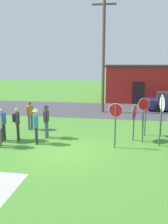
{
  "coord_description": "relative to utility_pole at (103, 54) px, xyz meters",
  "views": [
    {
      "loc": [
        2.45,
        -9.81,
        3.98
      ],
      "look_at": [
        0.48,
        2.58,
        1.3
      ],
      "focal_mm": 38.12,
      "sensor_mm": 36.0,
      "label": 1
    }
  ],
  "objects": [
    {
      "name": "street_asphalt",
      "position": [
        -0.99,
        0.85,
        -4.52
      ],
      "size": [
        60.0,
        6.4,
        0.01
      ],
      "primitive_type": "cube",
      "color": "#424247",
      "rests_on": "ground"
    },
    {
      "name": "stop_sign_tallest",
      "position": [
        2.55,
        -6.9,
        -3.04
      ],
      "size": [
        0.57,
        0.27,
        2.23
      ],
      "color": "#474C4C",
      "rests_on": "ground"
    },
    {
      "name": "stop_sign_rear_left",
      "position": [
        3.63,
        -5.64,
        -3.02
      ],
      "size": [
        0.16,
        0.84,
        2.18
      ],
      "color": "#474C4C",
      "rests_on": "ground"
    },
    {
      "name": "stop_sign_leaning_right",
      "position": [
        2.12,
        -6.75,
        -3.23
      ],
      "size": [
        0.26,
        0.83,
        1.9
      ],
      "color": "#474C4C",
      "rests_on": "ground"
    },
    {
      "name": "stop_sign_far_back",
      "position": [
        1.22,
        -7.96,
        -3.1
      ],
      "size": [
        0.64,
        0.13,
        2.13
      ],
      "color": "#474C4C",
      "rests_on": "ground"
    },
    {
      "name": "person_in_teal",
      "position": [
        -2.39,
        -7.01,
        -3.54
      ],
      "size": [
        0.31,
        0.57,
        1.74
      ],
      "color": "#4C5670",
      "rests_on": "ground"
    },
    {
      "name": "stop_sign_nearest",
      "position": [
        3.33,
        -7.37,
        -2.86
      ],
      "size": [
        0.07,
        0.65,
        2.49
      ],
      "color": "#474C4C",
      "rests_on": "ground"
    },
    {
      "name": "person_on_left",
      "position": [
        -4.43,
        -7.9,
        -3.54
      ],
      "size": [
        0.39,
        0.56,
        1.69
      ],
      "color": "#2D2D33",
      "rests_on": "ground"
    },
    {
      "name": "person_holding_notes",
      "position": [
        -2.6,
        -7.99,
        -3.54
      ],
      "size": [
        0.34,
        0.53,
        1.74
      ],
      "color": "#2D2D33",
      "rests_on": "ground"
    },
    {
      "name": "person_near_signs",
      "position": [
        -3.74,
        -7.62,
        -3.54
      ],
      "size": [
        0.44,
        0.53,
        1.69
      ],
      "color": "#2D2D33",
      "rests_on": "ground"
    },
    {
      "name": "person_with_sunhat",
      "position": [
        -3.84,
        -5.64,
        -3.57
      ],
      "size": [
        0.34,
        0.53,
        1.69
      ],
      "color": "#4C5670",
      "rests_on": "ground"
    },
    {
      "name": "utility_pole",
      "position": [
        0.0,
        0.0,
        0.0
      ],
      "size": [
        1.8,
        0.24,
        8.67
      ],
      "color": "brown",
      "rests_on": "ground"
    },
    {
      "name": "stop_sign_rear_right",
      "position": [
        2.78,
        -5.82,
        -3.24
      ],
      "size": [
        0.22,
        0.67,
        1.9
      ],
      "color": "#474C4C",
      "rests_on": "ground"
    },
    {
      "name": "ground_plane",
      "position": [
        -0.99,
        -8.84,
        -4.52
      ],
      "size": [
        80.0,
        80.0,
        0.0
      ],
      "primitive_type": "plane",
      "color": "#47842D"
    },
    {
      "name": "building_background",
      "position": [
        3.01,
        6.14,
        -2.69
      ],
      "size": [
        6.32,
        4.33,
        3.64
      ],
      "color": "#B2231E",
      "rests_on": "ground"
    }
  ]
}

